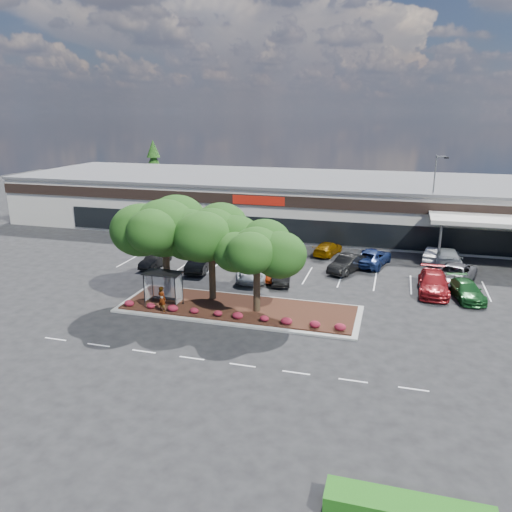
# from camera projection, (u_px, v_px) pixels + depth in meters

# --- Properties ---
(ground) EXTENTS (160.00, 160.00, 0.00)m
(ground) POSITION_uv_depth(u_px,v_px,m) (249.00, 335.00, 33.09)
(ground) COLOR black
(ground) RESTS_ON ground
(retail_store) EXTENTS (80.40, 25.20, 6.25)m
(retail_store) POSITION_uv_depth(u_px,v_px,m) (325.00, 202.00, 63.53)
(retail_store) COLOR beige
(retail_store) RESTS_ON ground
(landscape_island) EXTENTS (18.00, 6.00, 0.26)m
(landscape_island) POSITION_uv_depth(u_px,v_px,m) (239.00, 308.00, 37.28)
(landscape_island) COLOR #979893
(landscape_island) RESTS_ON ground
(lane_markings) EXTENTS (33.12, 20.06, 0.01)m
(lane_markings) POSITION_uv_depth(u_px,v_px,m) (282.00, 285.00, 42.76)
(lane_markings) COLOR silver
(lane_markings) RESTS_ON ground
(shrub_row) EXTENTS (17.00, 0.80, 0.50)m
(shrub_row) POSITION_uv_depth(u_px,v_px,m) (230.00, 314.00, 35.23)
(shrub_row) COLOR maroon
(shrub_row) RESTS_ON landscape_island
(bus_shelter) EXTENTS (2.75, 1.55, 2.59)m
(bus_shelter) POSITION_uv_depth(u_px,v_px,m) (164.00, 279.00, 37.14)
(bus_shelter) COLOR black
(bus_shelter) RESTS_ON landscape_island
(island_tree_west) EXTENTS (7.20, 7.20, 7.89)m
(island_tree_west) POSITION_uv_depth(u_px,v_px,m) (166.00, 248.00, 38.18)
(island_tree_west) COLOR #1A3B12
(island_tree_west) RESTS_ON landscape_island
(island_tree_mid) EXTENTS (6.60, 6.60, 7.32)m
(island_tree_mid) POSITION_uv_depth(u_px,v_px,m) (212.00, 253.00, 37.99)
(island_tree_mid) COLOR #1A3B12
(island_tree_mid) RESTS_ON landscape_island
(island_tree_east) EXTENTS (5.80, 5.80, 6.50)m
(island_tree_east) POSITION_uv_depth(u_px,v_px,m) (257.00, 268.00, 35.67)
(island_tree_east) COLOR #1A3B12
(island_tree_east) RESTS_ON landscape_island
(conifer_north_west) EXTENTS (4.40, 4.40, 10.00)m
(conifer_north_west) POSITION_uv_depth(u_px,v_px,m) (154.00, 170.00, 82.07)
(conifer_north_west) COLOR #1A3B12
(conifer_north_west) RESTS_ON ground
(person_waiting) EXTENTS (0.80, 0.66, 1.89)m
(person_waiting) POSITION_uv_depth(u_px,v_px,m) (162.00, 299.00, 36.19)
(person_waiting) COLOR #594C47
(person_waiting) RESTS_ON landscape_island
(light_pole) EXTENTS (1.43, 0.51, 10.02)m
(light_pole) POSITION_uv_depth(u_px,v_px,m) (432.00, 209.00, 52.13)
(light_pole) COLOR #979893
(light_pole) RESTS_ON ground
(car_0) EXTENTS (1.66, 4.12, 1.33)m
(car_0) POSITION_uv_depth(u_px,v_px,m) (155.00, 260.00, 47.51)
(car_0) COLOR black
(car_0) RESTS_ON ground
(car_1) EXTENTS (2.21, 5.23, 1.68)m
(car_1) POSITION_uv_depth(u_px,v_px,m) (201.00, 261.00, 46.51)
(car_1) COLOR black
(car_1) RESTS_ON ground
(car_2) EXTENTS (3.25, 5.84, 1.54)m
(car_2) POSITION_uv_depth(u_px,v_px,m) (254.00, 270.00, 44.19)
(car_2) COLOR #A1A7AD
(car_2) RESTS_ON ground
(car_3) EXTENTS (2.47, 4.59, 1.44)m
(car_3) POSITION_uv_depth(u_px,v_px,m) (276.00, 271.00, 44.17)
(car_3) COLOR maroon
(car_3) RESTS_ON ground
(car_4) EXTENTS (2.24, 4.47, 1.41)m
(car_4) POSITION_uv_depth(u_px,v_px,m) (282.00, 275.00, 43.18)
(car_4) COLOR black
(car_4) RESTS_ON ground
(car_5) EXTENTS (3.40, 5.06, 1.58)m
(car_5) POSITION_uv_depth(u_px,v_px,m) (347.00, 264.00, 46.01)
(car_5) COLOR black
(car_5) RESTS_ON ground
(car_6) EXTENTS (2.42, 5.81, 1.68)m
(car_6) POSITION_uv_depth(u_px,v_px,m) (433.00, 283.00, 40.66)
(car_6) COLOR maroon
(car_6) RESTS_ON ground
(car_7) EXTENTS (4.54, 6.46, 1.64)m
(car_7) POSITION_uv_depth(u_px,v_px,m) (454.00, 275.00, 42.78)
(car_7) COLOR #535359
(car_7) RESTS_ON ground
(car_8) EXTENTS (3.06, 5.20, 1.41)m
(car_8) POSITION_uv_depth(u_px,v_px,m) (466.00, 290.00, 39.41)
(car_8) COLOR #174B1E
(car_8) RESTS_ON ground
(car_9) EXTENTS (2.90, 4.92, 1.34)m
(car_9) POSITION_uv_depth(u_px,v_px,m) (218.00, 239.00, 55.55)
(car_9) COLOR #B5B8C1
(car_9) RESTS_ON ground
(car_10) EXTENTS (2.95, 5.20, 1.62)m
(car_10) POSITION_uv_depth(u_px,v_px,m) (217.00, 240.00, 54.38)
(car_10) COLOR #515057
(car_10) RESTS_ON ground
(car_11) EXTENTS (4.23, 5.75, 1.45)m
(car_11) POSITION_uv_depth(u_px,v_px,m) (233.00, 248.00, 51.34)
(car_11) COLOR #595960
(car_11) RESTS_ON ground
(car_12) EXTENTS (2.91, 4.98, 1.35)m
(car_12) POSITION_uv_depth(u_px,v_px,m) (328.00, 248.00, 51.56)
(car_12) COLOR #7A4B03
(car_12) RESTS_ON ground
(car_13) EXTENTS (2.37, 4.36, 1.41)m
(car_13) POSITION_uv_depth(u_px,v_px,m) (371.00, 255.00, 49.16)
(car_13) COLOR navy
(car_13) RESTS_ON ground
(car_14) EXTENTS (3.87, 6.03, 1.55)m
(car_14) POSITION_uv_depth(u_px,v_px,m) (372.00, 257.00, 48.02)
(car_14) COLOR navy
(car_14) RESTS_ON ground
(car_15) EXTENTS (2.61, 5.99, 1.71)m
(car_15) POSITION_uv_depth(u_px,v_px,m) (446.00, 257.00, 47.99)
(car_15) COLOR #AEB4BA
(car_15) RESTS_ON ground
(car_16) EXTENTS (2.60, 4.71, 1.47)m
(car_16) POSITION_uv_depth(u_px,v_px,m) (435.00, 254.00, 49.21)
(car_16) COLOR #B6B6B6
(car_16) RESTS_ON ground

